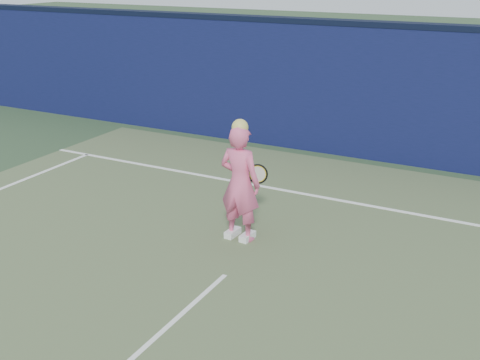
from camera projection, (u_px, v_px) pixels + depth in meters
The scene contains 6 objects.
ground at pixel (181, 316), 6.54m from camera, with size 80.00×80.00×0.00m, color #2C4228.
backstop_wall at pixel (363, 93), 11.52m from camera, with size 24.00×0.40×2.50m, color #0C1339.
wall_cap at pixel (368, 24), 11.07m from camera, with size 24.00×0.42×0.10m, color black.
player at pixel (240, 183), 8.10m from camera, with size 0.61×0.42×1.70m.
racket at pixel (256, 174), 8.47m from camera, with size 0.55×0.14×0.29m.
court_lines at pixel (163, 330), 6.26m from camera, with size 11.00×12.04×0.01m.
Camera 1 is at (3.19, -4.69, 3.63)m, focal length 45.00 mm.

